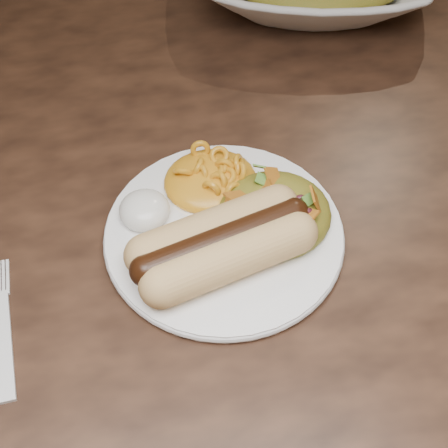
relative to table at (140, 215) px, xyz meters
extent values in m
plane|color=black|center=(0.00, 0.00, -0.66)|extent=(4.00, 4.00, 0.00)
cube|color=#4B2E1D|center=(0.00, 0.00, 0.07)|extent=(1.60, 0.90, 0.04)
cylinder|color=white|center=(0.07, -0.12, 0.10)|extent=(0.26, 0.26, 0.01)
cylinder|color=tan|center=(0.06, -0.16, 0.12)|extent=(0.13, 0.07, 0.04)
cylinder|color=tan|center=(0.06, -0.13, 0.12)|extent=(0.13, 0.07, 0.04)
cylinder|color=black|center=(0.06, -0.14, 0.13)|extent=(0.14, 0.06, 0.03)
ellipsoid|color=orange|center=(0.07, -0.06, 0.12)|extent=(0.11, 0.10, 0.03)
ellipsoid|color=white|center=(0.00, -0.09, 0.12)|extent=(0.05, 0.05, 0.03)
ellipsoid|color=#B8761E|center=(0.11, -0.11, 0.12)|extent=(0.10, 0.10, 0.04)
cube|color=white|center=(-0.13, -0.18, 0.09)|extent=(0.03, 0.16, 0.00)
camera|label=1|loc=(-0.01, -0.47, 0.59)|focal=55.00mm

